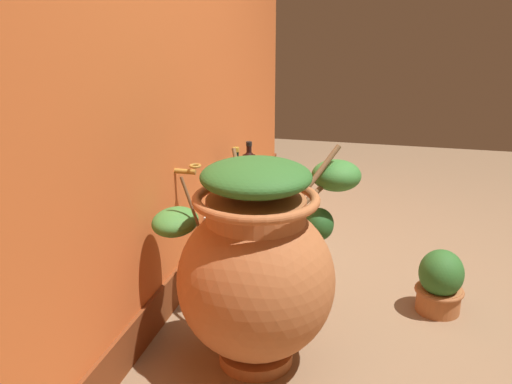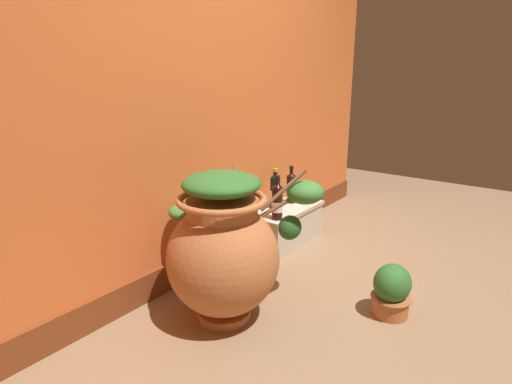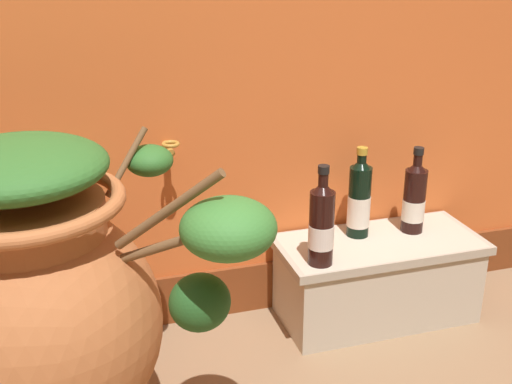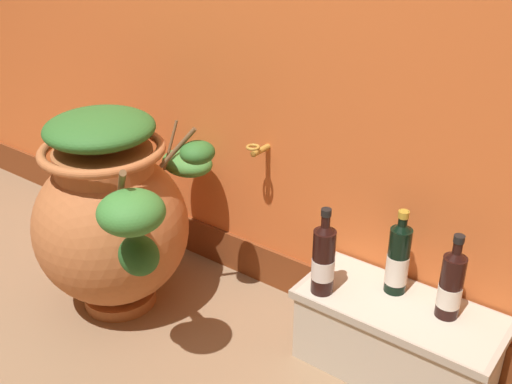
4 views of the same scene
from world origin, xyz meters
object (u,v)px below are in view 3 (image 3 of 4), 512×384
(wine_bottle_left, at_px, (359,199))
(wine_bottle_right, at_px, (322,223))
(wine_bottle_middle, at_px, (414,197))
(terracotta_urn, at_px, (43,303))

(wine_bottle_left, bearing_deg, wine_bottle_right, -142.29)
(wine_bottle_left, height_order, wine_bottle_right, wine_bottle_right)
(wine_bottle_middle, height_order, wine_bottle_right, wine_bottle_right)
(wine_bottle_left, relative_size, wine_bottle_middle, 1.04)
(terracotta_urn, height_order, wine_bottle_right, terracotta_urn)
(terracotta_urn, bearing_deg, wine_bottle_right, 14.67)
(wine_bottle_left, distance_m, wine_bottle_right, 0.26)
(wine_bottle_right, bearing_deg, wine_bottle_middle, 18.38)
(terracotta_urn, xyz_separation_m, wine_bottle_left, (1.04, 0.38, 0.01))
(terracotta_urn, distance_m, wine_bottle_left, 1.11)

